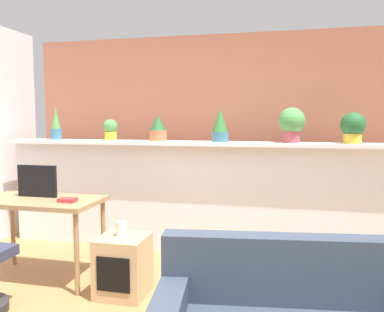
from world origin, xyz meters
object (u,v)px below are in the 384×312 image
at_px(potted_plant_5, 353,127).
at_px(desk, 40,208).
at_px(potted_plant_2, 158,128).
at_px(potted_plant_3, 220,126).
at_px(potted_plant_4, 292,123).
at_px(vase_on_shelf, 121,229).
at_px(potted_plant_0, 56,125).
at_px(side_cube_shelf, 123,266).
at_px(tv_monitor, 37,181).
at_px(potted_plant_1, 111,129).
at_px(book_on_desk, 67,200).

relative_size(potted_plant_5, desk, 0.28).
distance_m(potted_plant_2, potted_plant_3, 0.70).
bearing_deg(potted_plant_5, potted_plant_4, 179.16).
bearing_deg(vase_on_shelf, potted_plant_2, 92.44).
xyz_separation_m(potted_plant_4, vase_on_shelf, (-1.39, -1.19, -0.88)).
height_order(potted_plant_0, potted_plant_5, potted_plant_0).
bearing_deg(potted_plant_0, side_cube_shelf, -42.00).
bearing_deg(potted_plant_5, tv_monitor, -161.58).
xyz_separation_m(potted_plant_2, potted_plant_4, (1.44, 0.03, 0.06)).
xyz_separation_m(potted_plant_2, side_cube_shelf, (0.07, -1.18, -1.13)).
bearing_deg(potted_plant_1, desk, -101.22).
relative_size(potted_plant_4, side_cube_shelf, 0.73).
bearing_deg(potted_plant_5, potted_plant_3, -179.40).
relative_size(desk, side_cube_shelf, 2.20).
height_order(potted_plant_2, vase_on_shelf, potted_plant_2).
bearing_deg(potted_plant_4, potted_plant_0, 179.71).
xyz_separation_m(potted_plant_3, tv_monitor, (-1.58, -0.96, -0.51)).
xyz_separation_m(tv_monitor, side_cube_shelf, (0.95, -0.23, -0.65)).
distance_m(potted_plant_5, vase_on_shelf, 2.45).
height_order(potted_plant_1, potted_plant_5, potted_plant_5).
height_order(potted_plant_0, potted_plant_1, potted_plant_0).
relative_size(potted_plant_4, vase_on_shelf, 2.99).
distance_m(tv_monitor, vase_on_shelf, 1.01).
distance_m(potted_plant_2, tv_monitor, 1.38).
bearing_deg(potted_plant_3, potted_plant_4, 1.75).
distance_m(potted_plant_4, potted_plant_5, 0.59).
distance_m(potted_plant_2, desk, 1.49).
distance_m(tv_monitor, book_on_desk, 0.45).
bearing_deg(potted_plant_3, book_on_desk, -136.84).
height_order(potted_plant_2, tv_monitor, potted_plant_2).
xyz_separation_m(potted_plant_5, desk, (-2.83, -1.05, -0.73)).
relative_size(potted_plant_3, vase_on_shelf, 2.94).
distance_m(potted_plant_4, side_cube_shelf, 2.18).
xyz_separation_m(potted_plant_0, potted_plant_4, (2.73, -0.01, 0.03)).
distance_m(potted_plant_1, potted_plant_5, 2.62).
bearing_deg(desk, vase_on_shelf, -8.63).
bearing_deg(side_cube_shelf, vase_on_shelf, 128.10).
bearing_deg(side_cube_shelf, tv_monitor, 166.27).
bearing_deg(tv_monitor, potted_plant_3, 31.20).
height_order(vase_on_shelf, book_on_desk, book_on_desk).
distance_m(desk, book_on_desk, 0.34).
bearing_deg(tv_monitor, potted_plant_5, 18.42).
bearing_deg(book_on_desk, vase_on_shelf, -6.39).
relative_size(potted_plant_3, desk, 0.33).
height_order(potted_plant_3, potted_plant_4, potted_plant_4).
relative_size(potted_plant_4, tv_monitor, 0.93).
distance_m(potted_plant_4, book_on_desk, 2.33).
bearing_deg(potted_plant_1, vase_on_shelf, -61.97).
distance_m(potted_plant_2, potted_plant_4, 1.44).
bearing_deg(desk, potted_plant_5, 20.33).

